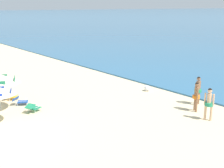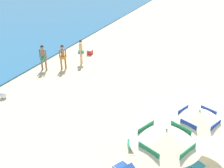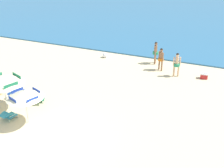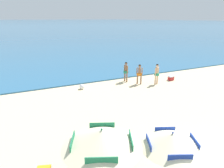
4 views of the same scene
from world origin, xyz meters
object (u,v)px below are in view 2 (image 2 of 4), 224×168
(person_wading_in, at_px, (81,50))
(lounge_chair_beside_umbrella, at_px, (191,166))
(lounge_chair_under_umbrella, at_px, (138,142))
(beach_umbrella_striped_main, at_px, (166,137))
(person_standing_near_shore, at_px, (63,55))
(beach_umbrella_striped_second, at_px, (199,116))
(beach_ball, at_px, (3,95))
(cooler_box, at_px, (90,52))
(person_standing_beside, at_px, (43,56))

(person_wading_in, bearing_deg, lounge_chair_beside_umbrella, -129.25)
(lounge_chair_under_umbrella, distance_m, lounge_chair_beside_umbrella, 2.33)
(beach_umbrella_striped_main, height_order, lounge_chair_beside_umbrella, beach_umbrella_striped_main)
(lounge_chair_beside_umbrella, height_order, person_standing_near_shore, person_standing_near_shore)
(beach_umbrella_striped_main, height_order, beach_umbrella_striped_second, beach_umbrella_striped_main)
(lounge_chair_under_umbrella, distance_m, beach_ball, 8.18)
(cooler_box, xyz_separation_m, beach_ball, (-7.87, 1.10, -0.00))
(beach_umbrella_striped_second, height_order, person_standing_beside, beach_umbrella_striped_second)
(person_standing_beside, height_order, beach_ball, person_standing_beside)
(beach_ball, bearing_deg, lounge_chair_under_umbrella, -95.63)
(beach_umbrella_striped_main, xyz_separation_m, person_standing_near_shore, (6.84, 8.69, -0.93))
(beach_umbrella_striped_second, relative_size, cooler_box, 4.20)
(lounge_chair_beside_umbrella, bearing_deg, beach_ball, 82.75)
(lounge_chair_beside_umbrella, distance_m, cooler_box, 13.09)
(cooler_box, bearing_deg, person_wading_in, -169.25)
(beach_umbrella_striped_second, distance_m, cooler_box, 12.29)
(beach_umbrella_striped_main, xyz_separation_m, beach_ball, (2.12, 9.51, -1.70))
(lounge_chair_under_umbrella, distance_m, person_standing_beside, 9.72)
(lounge_chair_beside_umbrella, bearing_deg, person_standing_near_shore, 57.79)
(beach_umbrella_striped_second, distance_m, person_wading_in, 10.78)
(person_standing_near_shore, relative_size, person_standing_beside, 0.98)
(lounge_chair_beside_umbrella, distance_m, person_standing_beside, 11.96)
(lounge_chair_beside_umbrella, bearing_deg, person_wading_in, 50.75)
(beach_umbrella_striped_second, bearing_deg, beach_umbrella_striped_main, 158.53)
(person_wading_in, distance_m, cooler_box, 2.07)
(person_standing_near_shore, bearing_deg, cooler_box, -5.06)
(beach_umbrella_striped_main, height_order, person_wading_in, beach_umbrella_striped_main)
(beach_umbrella_striped_main, xyz_separation_m, person_wading_in, (8.11, 8.05, -0.90))
(beach_umbrella_striped_main, xyz_separation_m, person_standing_beside, (6.15, 9.77, -0.90))
(lounge_chair_beside_umbrella, xyz_separation_m, person_standing_near_shore, (6.04, 9.59, 0.70))
(person_standing_near_shore, distance_m, beach_ball, 4.85)
(person_standing_beside, bearing_deg, beach_umbrella_striped_second, -111.60)
(lounge_chair_beside_umbrella, relative_size, person_standing_beside, 0.56)
(cooler_box, bearing_deg, beach_umbrella_striped_main, -139.90)
(lounge_chair_under_umbrella, xyz_separation_m, person_standing_beside, (4.84, 8.40, 0.72))
(person_wading_in, height_order, cooler_box, person_wading_in)
(person_standing_near_shore, bearing_deg, lounge_chair_beside_umbrella, -122.21)
(lounge_chair_under_umbrella, relative_size, person_wading_in, 0.59)
(person_standing_beside, distance_m, beach_ball, 4.12)
(lounge_chair_under_umbrella, bearing_deg, person_wading_in, 44.53)
(person_standing_near_shore, relative_size, beach_ball, 4.25)
(person_standing_near_shore, distance_m, person_wading_in, 1.42)
(person_standing_near_shore, distance_m, cooler_box, 3.26)
(person_wading_in, bearing_deg, beach_umbrella_striped_main, -135.19)
(person_standing_beside, bearing_deg, lounge_chair_under_umbrella, -119.94)
(person_wading_in, bearing_deg, beach_umbrella_striped_second, -124.78)
(beach_umbrella_striped_main, distance_m, lounge_chair_under_umbrella, 2.50)
(beach_umbrella_striped_second, height_order, cooler_box, beach_umbrella_striped_second)
(beach_umbrella_striped_second, distance_m, person_standing_near_shore, 10.67)
(lounge_chair_under_umbrella, relative_size, person_standing_near_shore, 0.60)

